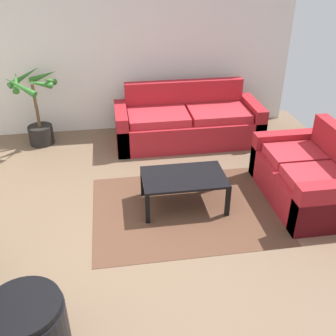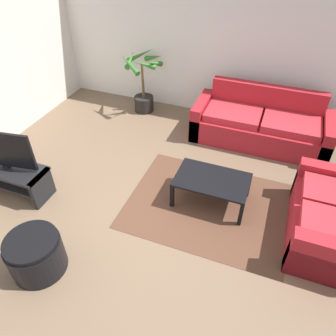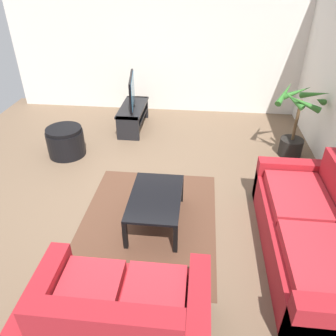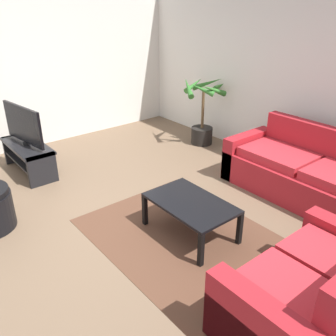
{
  "view_description": "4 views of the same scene",
  "coord_description": "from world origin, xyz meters",
  "px_view_note": "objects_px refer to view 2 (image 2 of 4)",
  "views": [
    {
      "loc": [
        -0.05,
        -3.33,
        2.79
      ],
      "look_at": [
        0.52,
        0.32,
        0.66
      ],
      "focal_mm": 41.55,
      "sensor_mm": 36.0,
      "label": 1
    },
    {
      "loc": [
        1.32,
        -2.67,
        3.25
      ],
      "look_at": [
        0.1,
        0.53,
        0.41
      ],
      "focal_mm": 34.06,
      "sensor_mm": 36.0,
      "label": 2
    },
    {
      "loc": [
        3.87,
        1.0,
        2.82
      ],
      "look_at": [
        0.17,
        0.61,
        0.46
      ],
      "focal_mm": 35.15,
      "sensor_mm": 36.0,
      "label": 3
    },
    {
      "loc": [
        3.24,
        -1.82,
        2.45
      ],
      "look_at": [
        0.37,
        0.5,
        0.69
      ],
      "focal_mm": 38.98,
      "sensor_mm": 36.0,
      "label": 4
    }
  ],
  "objects_px": {
    "tv_stand": "(11,176)",
    "potted_palm": "(143,87)",
    "coffee_table": "(212,182)",
    "ottoman": "(36,254)",
    "tv": "(0,149)",
    "couch_loveseat": "(333,221)",
    "couch_main": "(260,126)"
  },
  "relations": [
    {
      "from": "tv_stand",
      "to": "potted_palm",
      "type": "xyz_separation_m",
      "value": [
        0.78,
        2.85,
        0.22
      ]
    },
    {
      "from": "coffee_table",
      "to": "ottoman",
      "type": "relative_size",
      "value": 1.61
    },
    {
      "from": "potted_palm",
      "to": "coffee_table",
      "type": "bearing_deg",
      "value": -46.56
    },
    {
      "from": "tv",
      "to": "potted_palm",
      "type": "height_order",
      "value": "potted_palm"
    },
    {
      "from": "potted_palm",
      "to": "tv",
      "type": "bearing_deg",
      "value": -105.4
    },
    {
      "from": "couch_loveseat",
      "to": "potted_palm",
      "type": "distance_m",
      "value": 4.07
    },
    {
      "from": "coffee_table",
      "to": "ottoman",
      "type": "xyz_separation_m",
      "value": [
        -1.55,
        -1.74,
        -0.12
      ]
    },
    {
      "from": "tv_stand",
      "to": "tv",
      "type": "bearing_deg",
      "value": 98.66
    },
    {
      "from": "tv",
      "to": "couch_main",
      "type": "bearing_deg",
      "value": 39.64
    },
    {
      "from": "couch_main",
      "to": "tv",
      "type": "bearing_deg",
      "value": -140.36
    },
    {
      "from": "couch_loveseat",
      "to": "tv_stand",
      "type": "xyz_separation_m",
      "value": [
        -4.25,
        -0.72,
        -0.0
      ]
    },
    {
      "from": "couch_main",
      "to": "coffee_table",
      "type": "xyz_separation_m",
      "value": [
        -0.4,
        -1.76,
        0.06
      ]
    },
    {
      "from": "couch_loveseat",
      "to": "coffee_table",
      "type": "relative_size",
      "value": 1.48
    },
    {
      "from": "tv_stand",
      "to": "tv",
      "type": "height_order",
      "value": "tv"
    },
    {
      "from": "ottoman",
      "to": "coffee_table",
      "type": "bearing_deg",
      "value": 48.21
    },
    {
      "from": "couch_main",
      "to": "couch_loveseat",
      "type": "xyz_separation_m",
      "value": [
        1.14,
        -1.85,
        -0.01
      ]
    },
    {
      "from": "tv_stand",
      "to": "coffee_table",
      "type": "height_order",
      "value": "tv_stand"
    },
    {
      "from": "tv",
      "to": "potted_palm",
      "type": "xyz_separation_m",
      "value": [
        0.78,
        2.84,
        -0.24
      ]
    },
    {
      "from": "couch_main",
      "to": "tv_stand",
      "type": "relative_size",
      "value": 2.07
    },
    {
      "from": "couch_loveseat",
      "to": "coffee_table",
      "type": "xyz_separation_m",
      "value": [
        -1.54,
        0.09,
        0.06
      ]
    },
    {
      "from": "couch_loveseat",
      "to": "coffee_table",
      "type": "bearing_deg",
      "value": 176.67
    },
    {
      "from": "tv",
      "to": "couch_loveseat",
      "type": "bearing_deg",
      "value": 9.64
    },
    {
      "from": "couch_main",
      "to": "ottoman",
      "type": "height_order",
      "value": "couch_main"
    },
    {
      "from": "tv_stand",
      "to": "coffee_table",
      "type": "xyz_separation_m",
      "value": [
        2.71,
        0.81,
        0.07
      ]
    },
    {
      "from": "couch_loveseat",
      "to": "coffee_table",
      "type": "distance_m",
      "value": 1.54
    },
    {
      "from": "tv_stand",
      "to": "ottoman",
      "type": "height_order",
      "value": "ottoman"
    },
    {
      "from": "couch_main",
      "to": "ottoman",
      "type": "distance_m",
      "value": 4.01
    },
    {
      "from": "tv_stand",
      "to": "coffee_table",
      "type": "bearing_deg",
      "value": 16.74
    },
    {
      "from": "tv_stand",
      "to": "ottoman",
      "type": "relative_size",
      "value": 1.79
    },
    {
      "from": "couch_main",
      "to": "coffee_table",
      "type": "bearing_deg",
      "value": -102.76
    },
    {
      "from": "ottoman",
      "to": "couch_loveseat",
      "type": "bearing_deg",
      "value": 28.07
    },
    {
      "from": "tv_stand",
      "to": "coffee_table",
      "type": "distance_m",
      "value": 2.83
    }
  ]
}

